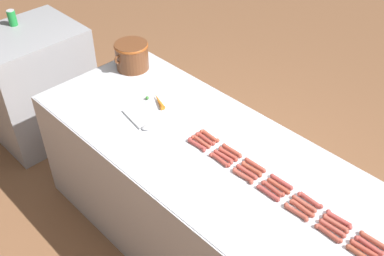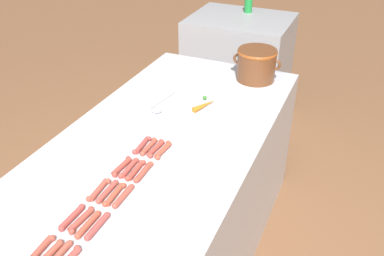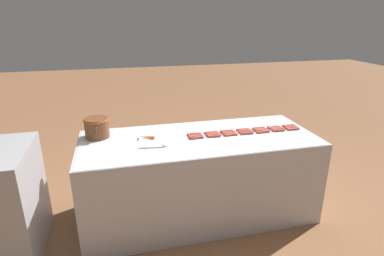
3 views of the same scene
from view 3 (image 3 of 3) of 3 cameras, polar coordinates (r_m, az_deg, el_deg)
ground_plane at (r=3.52m, az=1.21°, el=-15.02°), size 20.00×20.00×0.00m
griddle_counter at (r=3.29m, az=1.26°, el=-8.77°), size 0.95×2.32×0.87m
hot_dog_0 at (r=3.45m, az=17.92°, el=-0.16°), size 0.03×0.15×0.02m
hot_dog_1 at (r=3.37m, az=15.50°, el=-0.40°), size 0.03×0.15×0.02m
hot_dog_2 at (r=3.28m, az=12.74°, el=-0.68°), size 0.03×0.15×0.02m
hot_dog_3 at (r=3.21m, az=9.93°, el=-0.94°), size 0.03×0.15×0.02m
hot_dog_4 at (r=3.15m, az=7.06°, el=-1.20°), size 0.03×0.15×0.02m
hot_dog_5 at (r=3.10m, az=4.09°, el=-1.46°), size 0.03×0.15×0.02m
hot_dog_6 at (r=3.05m, az=0.86°, el=-1.76°), size 0.03×0.15×0.02m
hot_dog_7 at (r=3.48m, az=17.58°, el=0.02°), size 0.03×0.15×0.02m
hot_dog_8 at (r=3.40m, az=15.16°, el=-0.19°), size 0.03×0.15×0.02m
hot_dog_9 at (r=3.32m, az=12.51°, el=-0.42°), size 0.03×0.15×0.02m
hot_dog_10 at (r=3.25m, az=9.62°, el=-0.70°), size 0.03×0.15×0.02m
hot_dog_11 at (r=3.19m, az=6.73°, el=-0.96°), size 0.03×0.15×0.02m
hot_dog_12 at (r=3.13m, az=3.84°, el=-1.25°), size 0.03×0.15×0.02m
hot_dog_13 at (r=3.08m, az=0.68°, el=-1.55°), size 0.03×0.15×0.02m
hot_dog_14 at (r=3.51m, az=17.34°, el=0.24°), size 0.03×0.15×0.02m
hot_dog_15 at (r=3.43m, az=14.80°, el=0.01°), size 0.03×0.15×0.02m
hot_dog_16 at (r=3.34m, az=12.14°, el=-0.25°), size 0.03×0.15×0.02m
hot_dog_17 at (r=3.28m, az=9.52°, el=-0.46°), size 0.02×0.15×0.02m
hot_dog_18 at (r=3.22m, az=6.59°, el=-0.74°), size 0.03×0.15×0.02m
hot_dog_19 at (r=3.16m, az=3.69°, el=-1.02°), size 0.03×0.15×0.02m
hot_dog_20 at (r=3.12m, az=0.50°, el=-1.29°), size 0.03×0.15×0.02m
hot_dog_21 at (r=3.54m, az=17.05°, el=0.45°), size 0.03×0.15×0.02m
hot_dog_22 at (r=3.45m, az=14.50°, el=0.20°), size 0.03×0.15×0.02m
hot_dog_23 at (r=3.38m, az=11.95°, el=-0.01°), size 0.03×0.15×0.02m
hot_dog_24 at (r=3.31m, az=9.16°, el=-0.26°), size 0.03×0.15×0.02m
hot_dog_25 at (r=3.25m, az=6.25°, el=-0.52°), size 0.03×0.15×0.02m
hot_dog_26 at (r=3.19m, az=3.44°, el=-0.79°), size 0.03×0.15×0.02m
hot_dog_27 at (r=3.15m, az=0.31°, el=-1.06°), size 0.03×0.15×0.02m
bean_pot at (r=3.20m, az=-16.88°, el=0.23°), size 0.30×0.24×0.20m
serving_spoon at (r=2.89m, az=-5.72°, el=-3.24°), size 0.08×0.27×0.02m
carrot at (r=3.09m, az=-8.39°, el=-1.65°), size 0.09×0.17×0.03m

